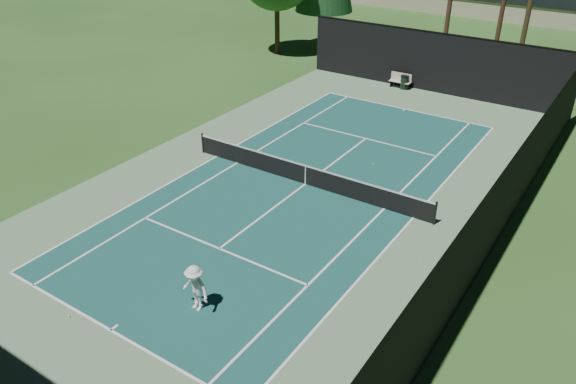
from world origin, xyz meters
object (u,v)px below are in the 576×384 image
tennis_ball_a (69,316)px  tennis_ball_c (373,164)px  tennis_ball_b (262,152)px  tennis_ball_d (288,124)px  trash_bin (404,82)px  player (195,288)px  park_bench (400,80)px  tennis_net (305,174)px

tennis_ball_a → tennis_ball_c: bearing=78.0°
tennis_ball_b → tennis_ball_d: 4.13m
tennis_ball_d → trash_bin: (3.19, 9.72, 0.45)m
player → tennis_ball_a: size_ratio=23.20×
tennis_ball_b → tennis_ball_c: size_ratio=1.22×
tennis_ball_a → tennis_ball_d: bearing=100.1°
tennis_ball_b → tennis_ball_a: bearing=-81.0°
tennis_ball_d → park_bench: 10.23m
tennis_ball_a → tennis_ball_b: 14.14m
tennis_ball_a → trash_bin: 27.70m
tennis_ball_a → tennis_ball_b: size_ratio=1.06×
park_bench → trash_bin: bearing=-15.2°
player → tennis_net: bearing=104.8°
tennis_ball_c → tennis_ball_a: bearing=-102.0°
player → trash_bin: (-3.28, 25.00, -0.39)m
tennis_net → tennis_ball_a: 12.33m
tennis_net → tennis_ball_a: tennis_net is taller
tennis_ball_b → park_bench: (1.86, 13.82, 0.51)m
tennis_net → tennis_ball_c: tennis_net is taller
tennis_net → tennis_ball_b: size_ratio=182.32×
tennis_ball_c → trash_bin: bearing=106.2°
park_bench → trash_bin: 0.34m
tennis_net → park_bench: tennis_net is taller
tennis_net → tennis_ball_c: size_ratio=223.04×
tennis_ball_c → tennis_ball_b: bearing=-160.6°
trash_bin → tennis_ball_b: bearing=-99.0°
tennis_ball_a → tennis_ball_b: (-2.21, 13.97, -0.00)m
tennis_net → park_bench: bearing=97.3°
tennis_ball_a → park_bench: (-0.35, 27.79, 0.51)m
player → park_bench: size_ratio=1.16×
tennis_ball_d → tennis_ball_a: bearing=-79.9°
tennis_ball_b → tennis_ball_c: 5.94m
tennis_net → tennis_ball_d: tennis_net is taller
tennis_ball_c → park_bench: 12.43m
tennis_ball_d → park_bench: (2.87, 9.81, 0.52)m
tennis_ball_a → tennis_ball_b: tennis_ball_a is taller
tennis_ball_b → tennis_ball_d: bearing=104.1°
tennis_net → tennis_ball_c: (1.76, 3.73, -0.53)m
tennis_ball_b → park_bench: size_ratio=0.05×
tennis_ball_a → trash_bin: size_ratio=0.08×
tennis_ball_a → player: bearing=39.7°
player → trash_bin: bearing=102.6°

